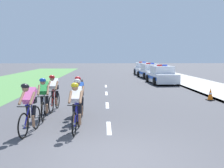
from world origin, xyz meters
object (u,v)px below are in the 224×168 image
object	(u,v)px
cyclist_fourth	(79,99)
cyclist_fifth	(54,92)
cyclist_lead	(29,107)
cyclist_sixth	(79,95)
police_car_second	(150,72)
police_car_third	(142,69)
traffic_cone_near	(210,94)
police_car_nearest	(162,76)
cyclist_second	(76,106)
cyclist_third	(44,98)

from	to	relation	value
cyclist_fourth	cyclist_fifth	xyz separation A→B (m)	(-1.21, 1.83, 0.00)
cyclist_lead	cyclist_sixth	xyz separation A→B (m)	(1.22, 2.59, 0.00)
cyclist_fourth	cyclist_fifth	size ratio (longest dim) A/B	1.00
police_car_second	cyclist_fifth	bearing A→B (deg)	-112.46
police_car_third	traffic_cone_near	world-z (taller)	police_car_third
cyclist_fifth	police_car_nearest	size ratio (longest dim) A/B	0.38
cyclist_fifth	cyclist_second	bearing A→B (deg)	-68.34
cyclist_fourth	cyclist_fifth	world-z (taller)	same
cyclist_fifth	cyclist_fourth	bearing A→B (deg)	-56.59
cyclist_second	police_car_third	world-z (taller)	police_car_third
cyclist_third	police_car_second	world-z (taller)	police_car_second
cyclist_second	police_car_second	distance (m)	20.67
cyclist_lead	police_car_second	bearing A→B (deg)	70.73
police_car_nearest	cyclist_second	bearing A→B (deg)	-111.80
cyclist_lead	cyclist_second	distance (m)	1.38
cyclist_fifth	police_car_nearest	bearing A→B (deg)	57.74
cyclist_lead	police_car_third	distance (m)	26.64
police_car_nearest	traffic_cone_near	xyz separation A→B (m)	(0.73, -8.51, -0.37)
cyclist_fifth	cyclist_sixth	bearing A→B (deg)	-34.41
cyclist_third	police_car_second	bearing A→B (deg)	68.96
police_car_nearest	police_car_second	distance (m)	5.77
cyclist_second	cyclist_lead	bearing A→B (deg)	-172.65
cyclist_second	cyclist_sixth	distance (m)	2.42
cyclist_lead	cyclist_fifth	bearing A→B (deg)	88.21
cyclist_second	police_car_second	size ratio (longest dim) A/B	0.38
cyclist_sixth	police_car_third	world-z (taller)	police_car_third
police_car_nearest	traffic_cone_near	size ratio (longest dim) A/B	7.00
cyclist_fifth	traffic_cone_near	bearing A→B (deg)	17.67
police_car_third	traffic_cone_near	size ratio (longest dim) A/B	7.08
cyclist_fifth	police_car_nearest	xyz separation A→B (m)	(6.91, 10.94, -0.11)
cyclist_third	police_car_nearest	bearing A→B (deg)	60.61
cyclist_lead	police_car_second	xyz separation A→B (m)	(7.01, 20.06, -0.11)
cyclist_lead	cyclist_fifth	world-z (taller)	same
cyclist_sixth	police_car_third	xyz separation A→B (m)	(5.80, 23.11, -0.11)
cyclist_lead	cyclist_fourth	size ratio (longest dim) A/B	1.00
traffic_cone_near	cyclist_sixth	bearing A→B (deg)	-153.92
cyclist_fifth	police_car_third	size ratio (longest dim) A/B	0.38
cyclist_third	cyclist_fourth	xyz separation A→B (m)	(1.30, -0.36, 0.00)
cyclist_sixth	police_car_nearest	world-z (taller)	police_car_nearest
cyclist_third	traffic_cone_near	size ratio (longest dim) A/B	2.69
cyclist_sixth	traffic_cone_near	xyz separation A→B (m)	(6.52, 3.19, -0.48)
cyclist_fourth	police_car_third	xyz separation A→B (m)	(5.70, 24.19, -0.11)
cyclist_third	police_car_second	size ratio (longest dim) A/B	0.38
cyclist_lead	police_car_third	size ratio (longest dim) A/B	0.38
cyclist_fifth	police_car_nearest	distance (m)	12.94
cyclist_sixth	police_car_nearest	bearing A→B (deg)	63.65
cyclist_lead	cyclist_second	size ratio (longest dim) A/B	1.00
cyclist_lead	traffic_cone_near	size ratio (longest dim) A/B	2.68
cyclist_fifth	police_car_nearest	world-z (taller)	police_car_nearest
police_car_nearest	cyclist_fourth	bearing A→B (deg)	-114.04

